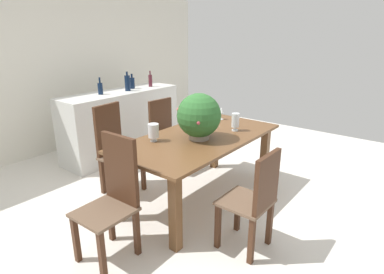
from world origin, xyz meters
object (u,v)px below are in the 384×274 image
(chair_far_right, at_px, (166,131))
(wine_bottle_green, at_px, (100,88))
(wine_glass, at_px, (221,111))
(wine_bottle_tall, at_px, (132,83))
(chair_near_left, at_px, (255,198))
(flower_centerpiece, at_px, (199,116))
(chair_head_end, at_px, (114,194))
(wine_bottle_clear, at_px, (127,83))
(dining_table, at_px, (200,147))
(crystal_vase_left, at_px, (235,121))
(chair_far_left, at_px, (115,146))
(crystal_vase_center_near, at_px, (153,131))
(wine_bottle_dark, at_px, (150,80))
(kitchen_counter, at_px, (122,123))

(chair_far_right, bearing_deg, wine_bottle_green, 114.00)
(wine_glass, relative_size, wine_bottle_tall, 0.69)
(chair_near_left, xyz_separation_m, flower_centerpiece, (0.36, 0.87, 0.49))
(chair_head_end, distance_m, wine_bottle_clear, 2.52)
(dining_table, distance_m, crystal_vase_left, 0.51)
(chair_far_right, height_order, chair_far_left, chair_far_left)
(wine_bottle_clear, bearing_deg, crystal_vase_center_near, -122.55)
(wine_bottle_dark, distance_m, wine_bottle_tall, 0.32)
(dining_table, relative_size, chair_head_end, 1.83)
(kitchen_counter, xyz_separation_m, wine_bottle_tall, (0.28, 0.04, 0.58))
(chair_head_end, relative_size, wine_glass, 6.59)
(chair_head_end, xyz_separation_m, crystal_vase_center_near, (0.76, 0.28, 0.30))
(kitchen_counter, xyz_separation_m, wine_bottle_green, (-0.34, 0.02, 0.58))
(crystal_vase_center_near, bearing_deg, wine_bottle_tall, 54.65)
(crystal_vase_left, height_order, wine_bottle_clear, wine_bottle_clear)
(wine_glass, xyz_separation_m, kitchen_counter, (-0.30, 1.63, -0.38))
(kitchen_counter, bearing_deg, wine_glass, -79.45)
(wine_bottle_dark, bearing_deg, chair_far_left, -149.39)
(chair_far_left, relative_size, crystal_vase_left, 5.13)
(dining_table, height_order, crystal_vase_left, crystal_vase_left)
(chair_far_right, bearing_deg, wine_bottle_tall, 77.83)
(flower_centerpiece, bearing_deg, dining_table, 29.24)
(chair_near_left, relative_size, flower_centerpiece, 1.91)
(chair_near_left, height_order, chair_head_end, chair_head_end)
(wine_bottle_clear, height_order, wine_bottle_dark, wine_bottle_clear)
(dining_table, xyz_separation_m, wine_bottle_dark, (1.02, 1.79, 0.45))
(chair_head_end, xyz_separation_m, wine_bottle_green, (1.27, 1.85, 0.51))
(kitchen_counter, bearing_deg, wine_bottle_dark, -4.69)
(chair_near_left, bearing_deg, dining_table, -114.88)
(kitchen_counter, bearing_deg, chair_near_left, -107.41)
(wine_bottle_green, bearing_deg, wine_glass, -68.75)
(wine_glass, bearing_deg, dining_table, -164.15)
(chair_far_right, distance_m, wine_bottle_dark, 1.18)
(chair_head_end, height_order, chair_far_right, chair_head_end)
(chair_near_left, xyz_separation_m, wine_bottle_clear, (0.96, 2.68, 0.60))
(chair_head_end, distance_m, crystal_vase_left, 1.64)
(crystal_vase_left, xyz_separation_m, wine_bottle_clear, (0.12, 1.97, 0.23))
(flower_centerpiece, relative_size, wine_bottle_dark, 1.90)
(wine_bottle_green, xyz_separation_m, wine_bottle_tall, (0.62, 0.02, 0.00))
(dining_table, distance_m, wine_bottle_tall, 2.05)
(wine_bottle_green, bearing_deg, chair_head_end, -124.56)
(chair_near_left, xyz_separation_m, chair_far_left, (-0.01, 1.83, 0.05))
(chair_near_left, relative_size, chair_far_right, 0.96)
(chair_near_left, xyz_separation_m, crystal_vase_center_near, (0.01, 1.19, 0.36))
(flower_centerpiece, relative_size, crystal_vase_left, 2.37)
(chair_far_right, bearing_deg, crystal_vase_left, -87.79)
(chair_head_end, height_order, wine_bottle_green, wine_bottle_green)
(dining_table, xyz_separation_m, wine_glass, (0.73, 0.21, 0.24))
(wine_glass, distance_m, wine_bottle_tall, 1.68)
(wine_glass, height_order, wine_bottle_clear, wine_bottle_clear)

